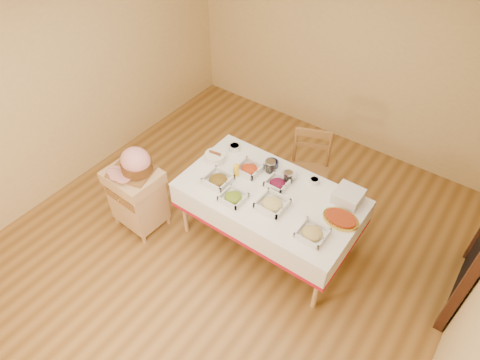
# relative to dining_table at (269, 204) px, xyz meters

# --- Properties ---
(room_shell) EXTENTS (5.00, 5.00, 5.00)m
(room_shell) POSITION_rel_dining_table_xyz_m (-0.30, -0.30, 0.70)
(room_shell) COLOR olive
(room_shell) RESTS_ON ground
(dining_table) EXTENTS (1.82, 1.02, 0.76)m
(dining_table) POSITION_rel_dining_table_xyz_m (0.00, 0.00, 0.00)
(dining_table) COLOR tan
(dining_table) RESTS_ON ground
(butcher_cart) EXTENTS (0.58, 0.49, 0.79)m
(butcher_cart) POSITION_rel_dining_table_xyz_m (-1.31, -0.63, -0.15)
(butcher_cart) COLOR tan
(butcher_cart) RESTS_ON ground
(dining_chair) EXTENTS (0.57, 0.56, 0.99)m
(dining_chair) POSITION_rel_dining_table_xyz_m (0.04, 0.75, -0.09)
(dining_chair) COLOR brown
(dining_chair) RESTS_ON ground
(ham_on_board) EXTENTS (0.46, 0.44, 0.30)m
(ham_on_board) POSITION_rel_dining_table_xyz_m (-1.27, -0.59, 0.32)
(ham_on_board) COLOR brown
(ham_on_board) RESTS_ON butcher_cart
(serving_dish_a) EXTENTS (0.26, 0.25, 0.11)m
(serving_dish_a) POSITION_rel_dining_table_xyz_m (-0.51, -0.19, 0.20)
(serving_dish_a) COLOR silver
(serving_dish_a) RESTS_ON dining_table
(serving_dish_b) EXTENTS (0.23, 0.23, 0.09)m
(serving_dish_b) POSITION_rel_dining_table_xyz_m (-0.24, -0.29, 0.19)
(serving_dish_b) COLOR silver
(serving_dish_b) RESTS_ON dining_table
(serving_dish_c) EXTENTS (0.27, 0.27, 0.11)m
(serving_dish_c) POSITION_rel_dining_table_xyz_m (0.12, -0.15, 0.20)
(serving_dish_c) COLOR silver
(serving_dish_c) RESTS_ON dining_table
(serving_dish_d) EXTENTS (0.25, 0.25, 0.10)m
(serving_dish_d) POSITION_rel_dining_table_xyz_m (0.61, -0.23, 0.19)
(serving_dish_d) COLOR silver
(serving_dish_d) RESTS_ON dining_table
(serving_dish_e) EXTENTS (0.25, 0.24, 0.11)m
(serving_dish_e) POSITION_rel_dining_table_xyz_m (-0.35, 0.13, 0.20)
(serving_dish_e) COLOR silver
(serving_dish_e) RESTS_ON dining_table
(serving_dish_f) EXTENTS (0.22, 0.21, 0.10)m
(serving_dish_f) POSITION_rel_dining_table_xyz_m (0.00, 0.13, 0.19)
(serving_dish_f) COLOR silver
(serving_dish_f) RESTS_ON dining_table
(small_bowl_left) EXTENTS (0.13, 0.13, 0.06)m
(small_bowl_left) POSITION_rel_dining_table_xyz_m (-0.69, 0.33, 0.19)
(small_bowl_left) COLOR silver
(small_bowl_left) RESTS_ON dining_table
(small_bowl_mid) EXTENTS (0.14, 0.14, 0.06)m
(small_bowl_mid) POSITION_rel_dining_table_xyz_m (-0.21, 0.35, 0.20)
(small_bowl_mid) COLOR navy
(small_bowl_mid) RESTS_ON dining_table
(small_bowl_right) EXTENTS (0.10, 0.10, 0.05)m
(small_bowl_right) POSITION_rel_dining_table_xyz_m (0.29, 0.39, 0.19)
(small_bowl_right) COLOR silver
(small_bowl_right) RESTS_ON dining_table
(bowl_white_imported) EXTENTS (0.22, 0.22, 0.04)m
(bowl_white_imported) POSITION_rel_dining_table_xyz_m (0.03, 0.30, 0.18)
(bowl_white_imported) COLOR silver
(bowl_white_imported) RESTS_ON dining_table
(bowl_small_imported) EXTENTS (0.19, 0.19, 0.04)m
(bowl_small_imported) POSITION_rel_dining_table_xyz_m (0.60, 0.31, 0.18)
(bowl_small_imported) COLOR silver
(bowl_small_imported) RESTS_ON dining_table
(preserve_jar_left) EXTENTS (0.11, 0.11, 0.14)m
(preserve_jar_left) POSITION_rel_dining_table_xyz_m (-0.17, 0.27, 0.22)
(preserve_jar_left) COLOR silver
(preserve_jar_left) RESTS_ON dining_table
(preserve_jar_right) EXTENTS (0.09, 0.09, 0.12)m
(preserve_jar_right) POSITION_rel_dining_table_xyz_m (0.05, 0.25, 0.22)
(preserve_jar_right) COLOR silver
(preserve_jar_right) RESTS_ON dining_table
(mustard_bottle) EXTENTS (0.06, 0.06, 0.17)m
(mustard_bottle) POSITION_rel_dining_table_xyz_m (-0.42, 0.01, 0.24)
(mustard_bottle) COLOR yellow
(mustard_bottle) RESTS_ON dining_table
(bread_basket) EXTENTS (0.23, 0.23, 0.10)m
(bread_basket) POSITION_rel_dining_table_xyz_m (-0.75, 0.07, 0.20)
(bread_basket) COLOR white
(bread_basket) RESTS_ON dining_table
(plate_stack) EXTENTS (0.26, 0.26, 0.13)m
(plate_stack) POSITION_rel_dining_table_xyz_m (0.67, 0.35, 0.22)
(plate_stack) COLOR silver
(plate_stack) RESTS_ON dining_table
(brass_platter) EXTENTS (0.35, 0.25, 0.05)m
(brass_platter) POSITION_rel_dining_table_xyz_m (0.74, 0.08, 0.18)
(brass_platter) COLOR gold
(brass_platter) RESTS_ON dining_table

